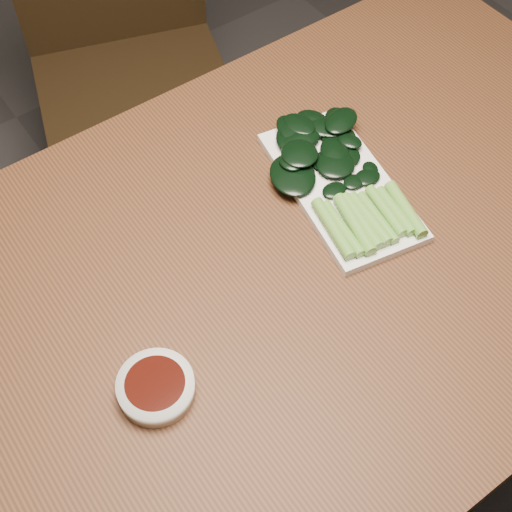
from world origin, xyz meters
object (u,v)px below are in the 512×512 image
object	(u,v)px
sauce_bowl	(156,387)
serving_plate	(341,186)
gai_lan	(336,170)
table	(269,297)
chair_far	(127,56)

from	to	relation	value
sauce_bowl	serving_plate	bearing A→B (deg)	17.28
sauce_bowl	gai_lan	world-z (taller)	gai_lan
table	sauce_bowl	bearing A→B (deg)	-163.62
table	chair_far	size ratio (longest dim) A/B	1.57
chair_far	serving_plate	xyz separation A→B (m)	(-0.02, -0.76, 0.27)
sauce_bowl	gai_lan	xyz separation A→B (m)	(0.41, 0.14, 0.01)
gai_lan	serving_plate	bearing A→B (deg)	-98.57
table	gai_lan	size ratio (longest dim) A/B	4.48
table	gai_lan	bearing A→B (deg)	23.12
serving_plate	gai_lan	bearing A→B (deg)	81.43
table	sauce_bowl	distance (m)	0.25
chair_far	sauce_bowl	xyz separation A→B (m)	(-0.42, -0.89, 0.28)
table	sauce_bowl	world-z (taller)	sauce_bowl
sauce_bowl	table	bearing A→B (deg)	16.38
table	serving_plate	size ratio (longest dim) A/B	4.46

